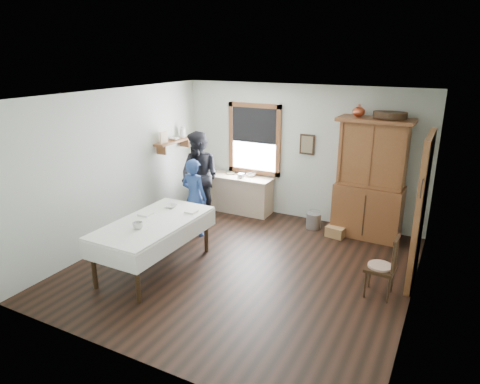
# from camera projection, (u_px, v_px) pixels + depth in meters

# --- Properties ---
(room) EXTENTS (5.01, 5.01, 2.70)m
(room) POSITION_uv_depth(u_px,v_px,m) (243.00, 187.00, 6.44)
(room) COLOR black
(room) RESTS_ON ground
(window) EXTENTS (1.18, 0.07, 1.48)m
(window) POSITION_uv_depth(u_px,v_px,m) (254.00, 135.00, 8.87)
(window) COLOR white
(window) RESTS_ON room
(doorway) EXTENTS (0.09, 1.14, 2.22)m
(doorway) POSITION_uv_depth(u_px,v_px,m) (422.00, 207.00, 6.14)
(doorway) COLOR #463932
(doorway) RESTS_ON room
(wall_shelf) EXTENTS (0.24, 1.00, 0.44)m
(wall_shelf) POSITION_uv_depth(u_px,v_px,m) (174.00, 140.00, 8.70)
(wall_shelf) COLOR brown
(wall_shelf) RESTS_ON room
(framed_picture) EXTENTS (0.30, 0.04, 0.40)m
(framed_picture) POSITION_uv_depth(u_px,v_px,m) (307.00, 144.00, 8.39)
(framed_picture) COLOR #352312
(framed_picture) RESTS_ON room
(rug_beater) EXTENTS (0.01, 0.27, 0.27)m
(rug_beater) POSITION_uv_depth(u_px,v_px,m) (423.00, 179.00, 5.50)
(rug_beater) COLOR black
(rug_beater) RESTS_ON room
(work_counter) EXTENTS (1.36, 0.52, 0.78)m
(work_counter) POSITION_uv_depth(u_px,v_px,m) (241.00, 194.00, 9.12)
(work_counter) COLOR tan
(work_counter) RESTS_ON room
(china_hutch) EXTENTS (1.31, 0.64, 2.20)m
(china_hutch) POSITION_uv_depth(u_px,v_px,m) (370.00, 179.00, 7.68)
(china_hutch) COLOR brown
(china_hutch) RESTS_ON room
(dining_table) EXTENTS (1.08, 2.03, 0.81)m
(dining_table) POSITION_uv_depth(u_px,v_px,m) (154.00, 245.00, 6.69)
(dining_table) COLOR white
(dining_table) RESTS_ON room
(spindle_chair) EXTENTS (0.44, 0.44, 0.92)m
(spindle_chair) POSITION_uv_depth(u_px,v_px,m) (381.00, 266.00, 5.93)
(spindle_chair) COLOR #352312
(spindle_chair) RESTS_ON room
(pail) EXTENTS (0.32, 0.32, 0.30)m
(pail) POSITION_uv_depth(u_px,v_px,m) (314.00, 221.00, 8.33)
(pail) COLOR #979A9E
(pail) RESTS_ON room
(wicker_basket) EXTENTS (0.37, 0.29, 0.19)m
(wicker_basket) POSITION_uv_depth(u_px,v_px,m) (336.00, 232.00, 7.95)
(wicker_basket) COLOR #986B45
(wicker_basket) RESTS_ON room
(woman_blue) EXTENTS (0.52, 0.37, 1.36)m
(woman_blue) POSITION_uv_depth(u_px,v_px,m) (194.00, 200.00, 7.88)
(woman_blue) COLOR navy
(woman_blue) RESTS_ON room
(figure_dark) EXTENTS (0.91, 0.76, 1.66)m
(figure_dark) POSITION_uv_depth(u_px,v_px,m) (200.00, 180.00, 8.61)
(figure_dark) COLOR black
(figure_dark) RESTS_ON room
(table_cup_a) EXTENTS (0.16, 0.16, 0.11)m
(table_cup_a) POSITION_uv_depth(u_px,v_px,m) (138.00, 225.00, 6.27)
(table_cup_a) COLOR silver
(table_cup_a) RESTS_ON dining_table
(table_cup_b) EXTENTS (0.13, 0.13, 0.10)m
(table_cup_b) POSITION_uv_depth(u_px,v_px,m) (136.00, 225.00, 6.28)
(table_cup_b) COLOR silver
(table_cup_b) RESTS_ON dining_table
(table_bowl) EXTENTS (0.21, 0.21, 0.05)m
(table_bowl) POSITION_uv_depth(u_px,v_px,m) (171.00, 206.00, 7.13)
(table_bowl) COLOR silver
(table_bowl) RESTS_ON dining_table
(counter_book) EXTENTS (0.24, 0.25, 0.02)m
(counter_book) POSITION_uv_depth(u_px,v_px,m) (226.00, 173.00, 9.23)
(counter_book) COLOR #766A4E
(counter_book) RESTS_ON work_counter
(counter_bowl) EXTENTS (0.23, 0.23, 0.07)m
(counter_bowl) POSITION_uv_depth(u_px,v_px,m) (251.00, 175.00, 9.01)
(counter_bowl) COLOR silver
(counter_bowl) RESTS_ON work_counter
(shelf_bowl) EXTENTS (0.22, 0.22, 0.05)m
(shelf_bowl) POSITION_uv_depth(u_px,v_px,m) (174.00, 139.00, 8.71)
(shelf_bowl) COLOR silver
(shelf_bowl) RESTS_ON wall_shelf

